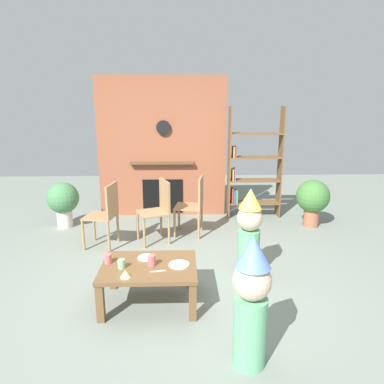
{
  "coord_description": "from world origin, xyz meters",
  "views": [
    {
      "loc": [
        0.03,
        -3.56,
        1.97
      ],
      "look_at": [
        0.15,
        0.4,
        0.96
      ],
      "focal_mm": 33.13,
      "sensor_mm": 36.0,
      "label": 1
    }
  ],
  "objects": [
    {
      "name": "table_fork",
      "position": [
        -0.2,
        -0.49,
        0.42
      ],
      "size": [
        0.15,
        0.04,
        0.01
      ],
      "primitive_type": "cube",
      "rotation": [
        0.0,
        0.0,
        0.19
      ],
      "color": "silver",
      "rests_on": "coffee_table"
    },
    {
      "name": "child_in_pink",
      "position": [
        0.79,
        0.19,
        0.55
      ],
      "size": [
        0.29,
        0.29,
        1.05
      ],
      "rotation": [
        0.0,
        0.0,
        -2.68
      ],
      "color": "#66B27F",
      "rests_on": "ground_plane"
    },
    {
      "name": "paper_plate_rear",
      "position": [
        0.0,
        -0.36,
        0.42
      ],
      "size": [
        0.2,
        0.2,
        0.01
      ],
      "primitive_type": "cylinder",
      "color": "white",
      "rests_on": "coffee_table"
    },
    {
      "name": "birthday_cake_slice",
      "position": [
        -0.49,
        -0.6,
        0.45
      ],
      "size": [
        0.1,
        0.1,
        0.07
      ],
      "primitive_type": "cone",
      "color": "#EAC68C",
      "rests_on": "coffee_table"
    },
    {
      "name": "coffee_table",
      "position": [
        -0.3,
        -0.35,
        0.35
      ],
      "size": [
        0.94,
        0.7,
        0.41
      ],
      "color": "brown",
      "rests_on": "ground_plane"
    },
    {
      "name": "ground_plane",
      "position": [
        0.0,
        0.0,
        0.0
      ],
      "size": [
        12.0,
        12.0,
        0.0
      ],
      "primitive_type": "plane",
      "color": "gray"
    },
    {
      "name": "dining_chair_right",
      "position": [
        0.22,
        1.53,
        0.51
      ],
      "size": [
        0.46,
        0.46,
        0.9
      ],
      "rotation": [
        0.0,
        0.0,
        2.97
      ],
      "color": "#9E7A51",
      "rests_on": "ground_plane"
    },
    {
      "name": "brick_fireplace_feature",
      "position": [
        -0.3,
        2.6,
        1.19
      ],
      "size": [
        2.2,
        0.28,
        2.4
      ],
      "color": "#935138",
      "rests_on": "ground_plane"
    },
    {
      "name": "bookshelf",
      "position": [
        1.23,
        2.4,
        0.86
      ],
      "size": [
        0.9,
        0.28,
        1.9
      ],
      "color": "brown",
      "rests_on": "ground_plane"
    },
    {
      "name": "potted_plant_short",
      "position": [
        -1.86,
        1.93,
        0.45
      ],
      "size": [
        0.5,
        0.5,
        0.74
      ],
      "color": "beige",
      "rests_on": "ground_plane"
    },
    {
      "name": "paper_cup_near_left",
      "position": [
        -0.27,
        -0.36,
        0.47
      ],
      "size": [
        0.08,
        0.08,
        0.11
      ],
      "primitive_type": "cylinder",
      "color": "#E5666B",
      "rests_on": "coffee_table"
    },
    {
      "name": "potted_plant_tall",
      "position": [
        2.13,
        1.85,
        0.47
      ],
      "size": [
        0.53,
        0.53,
        0.77
      ],
      "color": "#9E5B42",
      "rests_on": "ground_plane"
    },
    {
      "name": "paper_plate_front",
      "position": [
        -0.34,
        -0.19,
        0.42
      ],
      "size": [
        0.18,
        0.18,
        0.01
      ],
      "primitive_type": "cylinder",
      "color": "white",
      "rests_on": "coffee_table"
    },
    {
      "name": "child_with_cone_hat",
      "position": [
        0.54,
        -1.24,
        0.55
      ],
      "size": [
        0.29,
        0.29,
        1.05
      ],
      "rotation": [
        0.0,
        0.0,
        2.33
      ],
      "color": "#66B27F",
      "rests_on": "ground_plane"
    },
    {
      "name": "paper_cup_near_right",
      "position": [
        -0.71,
        -0.3,
        0.46
      ],
      "size": [
        0.07,
        0.07,
        0.1
      ],
      "primitive_type": "cylinder",
      "color": "#E5666B",
      "rests_on": "coffee_table"
    },
    {
      "name": "dining_chair_left",
      "position": [
        -1.01,
        1.11,
        0.51
      ],
      "size": [
        0.46,
        0.46,
        0.9
      ],
      "rotation": [
        0.0,
        0.0,
        2.97
      ],
      "color": "#9E7A51",
      "rests_on": "ground_plane"
    },
    {
      "name": "dining_chair_middle",
      "position": [
        -0.3,
        1.29,
        0.51
      ],
      "size": [
        0.52,
        0.52,
        0.9
      ],
      "rotation": [
        0.0,
        0.0,
        3.51
      ],
      "color": "#9E7A51",
      "rests_on": "ground_plane"
    },
    {
      "name": "paper_cup_center",
      "position": [
        -0.56,
        -0.41,
        0.46
      ],
      "size": [
        0.07,
        0.07,
        0.09
      ],
      "primitive_type": "cylinder",
      "color": "#8CD18C",
      "rests_on": "coffee_table"
    }
  ]
}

